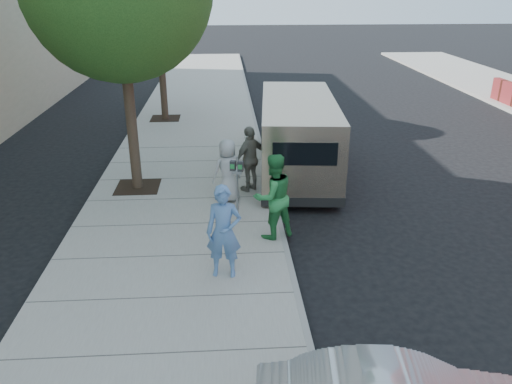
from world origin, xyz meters
TOP-DOWN VIEW (x-y plane):
  - ground at (0.00, 0.00)m, footprint 120.00×120.00m
  - sidewalk at (-1.00, 0.00)m, footprint 5.00×60.00m
  - curb_face at (1.44, 0.00)m, footprint 0.12×60.00m
  - parking_meter at (0.43, 0.09)m, footprint 0.33×0.19m
  - van at (2.36, 3.55)m, footprint 2.58×6.38m
  - person_officer at (0.11, -2.29)m, footprint 0.72×0.52m
  - person_green_shirt at (1.20, -0.75)m, footprint 1.17×1.07m
  - person_gray_shirt at (0.23, 1.31)m, footprint 0.96×0.82m
  - person_striped_polo at (0.85, 1.99)m, footprint 1.09×1.03m

SIDE VIEW (x-z plane):
  - ground at x=0.00m, z-range 0.00..0.00m
  - sidewalk at x=-1.00m, z-range 0.00..0.15m
  - curb_face at x=1.44m, z-range -0.01..0.15m
  - person_gray_shirt at x=0.23m, z-range 0.15..1.82m
  - person_striped_polo at x=0.85m, z-range 0.15..1.96m
  - person_officer at x=0.11m, z-range 0.15..2.02m
  - person_green_shirt at x=1.20m, z-range 0.15..2.10m
  - van at x=2.36m, z-range 0.07..2.38m
  - parking_meter at x=0.43m, z-range 0.49..2.01m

